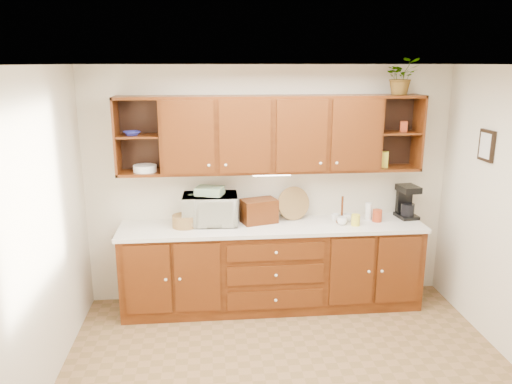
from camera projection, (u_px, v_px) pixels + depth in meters
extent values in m
plane|color=white|center=(300.00, 65.00, 3.51)|extent=(4.00, 4.00, 0.00)
plane|color=beige|center=(269.00, 185.00, 5.52)|extent=(4.00, 0.00, 4.00)
plane|color=beige|center=(27.00, 248.00, 3.65)|extent=(0.00, 3.50, 3.50)
cube|color=#3B1706|center=(272.00, 267.00, 5.44)|extent=(3.20, 0.60, 0.90)
cube|color=silver|center=(272.00, 227.00, 5.32)|extent=(3.24, 0.64, 0.04)
cube|color=#3B1706|center=(271.00, 134.00, 5.21)|extent=(2.30, 0.33, 0.80)
cube|color=black|center=(140.00, 134.00, 5.23)|extent=(0.45, 0.02, 0.80)
cube|color=black|center=(394.00, 131.00, 5.48)|extent=(0.45, 0.02, 0.80)
cube|color=#3B1706|center=(138.00, 136.00, 5.09)|extent=(0.43, 0.30, 0.02)
cube|color=#3B1706|center=(399.00, 133.00, 5.34)|extent=(0.43, 0.30, 0.02)
cube|color=#3B1706|center=(401.00, 96.00, 5.24)|extent=(0.45, 0.33, 0.03)
cube|color=white|center=(272.00, 174.00, 5.27)|extent=(0.40, 0.05, 0.02)
cube|color=black|center=(487.00, 146.00, 4.74)|extent=(0.03, 0.24, 0.30)
cylinder|color=olive|center=(184.00, 221.00, 5.23)|extent=(0.31, 0.31, 0.13)
imported|color=beige|center=(210.00, 209.00, 5.32)|extent=(0.59, 0.41, 0.32)
cube|color=#BFC45C|center=(210.00, 191.00, 5.27)|extent=(0.33, 0.28, 0.08)
cylinder|color=black|center=(191.00, 209.00, 5.32)|extent=(0.08, 0.08, 0.32)
cylinder|color=olive|center=(293.00, 218.00, 5.50)|extent=(0.38, 0.18, 0.36)
cube|color=#3B1706|center=(259.00, 211.00, 5.36)|extent=(0.42, 0.32, 0.26)
cylinder|color=#3B1706|center=(342.00, 209.00, 5.36)|extent=(0.02, 0.02, 0.29)
cylinder|color=#3B1706|center=(341.00, 222.00, 5.39)|extent=(0.12, 0.12, 0.02)
imported|color=white|center=(348.00, 218.00, 5.41)|extent=(0.14, 0.14, 0.09)
imported|color=white|center=(335.00, 217.00, 5.43)|extent=(0.14, 0.14, 0.09)
imported|color=white|center=(342.00, 221.00, 5.31)|extent=(0.14, 0.14, 0.09)
cylinder|color=#A33617|center=(377.00, 216.00, 5.41)|extent=(0.12, 0.12, 0.13)
cylinder|color=white|center=(369.00, 211.00, 5.46)|extent=(0.09, 0.09, 0.19)
cylinder|color=yellow|center=(356.00, 220.00, 5.28)|extent=(0.12, 0.12, 0.12)
cube|color=black|center=(406.00, 216.00, 5.56)|extent=(0.23, 0.28, 0.04)
cube|color=black|center=(404.00, 200.00, 5.61)|extent=(0.18, 0.08, 0.31)
cube|color=black|center=(408.00, 189.00, 5.48)|extent=(0.23, 0.28, 0.07)
cylinder|color=black|center=(408.00, 210.00, 5.52)|extent=(0.16, 0.16, 0.14)
imported|color=navy|center=(132.00, 133.00, 5.05)|extent=(0.22, 0.22, 0.04)
cylinder|color=white|center=(145.00, 168.00, 5.16)|extent=(0.30, 0.30, 0.07)
cube|color=yellow|center=(384.00, 159.00, 5.38)|extent=(0.12, 0.10, 0.17)
cube|color=#A33617|center=(404.00, 126.00, 5.32)|extent=(0.09, 0.09, 0.11)
imported|color=#999999|center=(402.00, 76.00, 5.15)|extent=(0.35, 0.31, 0.37)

